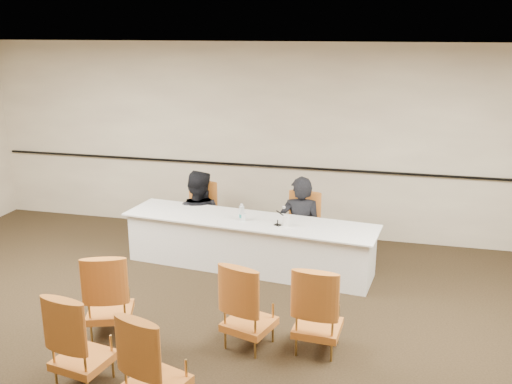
# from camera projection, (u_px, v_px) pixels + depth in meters

# --- Properties ---
(floor) EXTENTS (10.00, 10.00, 0.00)m
(floor) POSITION_uv_depth(u_px,v_px,m) (205.00, 370.00, 5.53)
(floor) COLOR black
(floor) RESTS_ON ground
(ceiling) EXTENTS (10.00, 10.00, 0.00)m
(ceiling) POSITION_uv_depth(u_px,v_px,m) (196.00, 53.00, 4.69)
(ceiling) COLOR white
(ceiling) RESTS_ON ground
(wall_back) EXTENTS (10.00, 0.04, 3.00)m
(wall_back) POSITION_uv_depth(u_px,v_px,m) (286.00, 141.00, 8.84)
(wall_back) COLOR #B2A28C
(wall_back) RESTS_ON ground
(wall_rail) EXTENTS (9.80, 0.04, 0.03)m
(wall_rail) POSITION_uv_depth(u_px,v_px,m) (285.00, 167.00, 8.91)
(wall_rail) COLOR black
(wall_rail) RESTS_ON wall_back
(panel_table) EXTENTS (3.56, 1.20, 0.70)m
(panel_table) POSITION_uv_depth(u_px,v_px,m) (249.00, 243.00, 7.81)
(panel_table) COLOR silver
(panel_table) RESTS_ON ground
(panelist_main) EXTENTS (0.63, 0.44, 1.65)m
(panelist_main) POSITION_uv_depth(u_px,v_px,m) (300.00, 232.00, 8.08)
(panelist_main) COLOR black
(panelist_main) RESTS_ON ground
(panelist_main_chair) EXTENTS (0.55, 0.55, 0.95)m
(panelist_main_chair) POSITION_uv_depth(u_px,v_px,m) (301.00, 228.00, 8.06)
(panelist_main_chair) COLOR orange
(panelist_main_chair) RESTS_ON ground
(panelist_second) EXTENTS (0.81, 0.63, 1.67)m
(panelist_second) POSITION_uv_depth(u_px,v_px,m) (198.00, 224.00, 8.64)
(panelist_second) COLOR black
(panelist_second) RESTS_ON ground
(panelist_second_chair) EXTENTS (0.55, 0.55, 0.95)m
(panelist_second_chair) POSITION_uv_depth(u_px,v_px,m) (198.00, 215.00, 8.60)
(panelist_second_chair) COLOR orange
(panelist_second_chair) RESTS_ON ground
(papers) EXTENTS (0.34, 0.28, 0.00)m
(papers) POSITION_uv_depth(u_px,v_px,m) (282.00, 226.00, 7.47)
(papers) COLOR white
(papers) RESTS_ON panel_table
(microphone) EXTENTS (0.16, 0.20, 0.25)m
(microphone) POSITION_uv_depth(u_px,v_px,m) (278.00, 217.00, 7.43)
(microphone) COLOR black
(microphone) RESTS_ON panel_table
(water_bottle) EXTENTS (0.09, 0.09, 0.23)m
(water_bottle) POSITION_uv_depth(u_px,v_px,m) (242.00, 212.00, 7.64)
(water_bottle) COLOR teal
(water_bottle) RESTS_ON panel_table
(drinking_glass) EXTENTS (0.07, 0.07, 0.10)m
(drinking_glass) POSITION_uv_depth(u_px,v_px,m) (244.00, 217.00, 7.64)
(drinking_glass) COLOR white
(drinking_glass) RESTS_ON panel_table
(coffee_cup) EXTENTS (0.11, 0.11, 0.14)m
(coffee_cup) POSITION_uv_depth(u_px,v_px,m) (286.00, 221.00, 7.43)
(coffee_cup) COLOR white
(coffee_cup) RESTS_ON panel_table
(aud_chair_front_left) EXTENTS (0.64, 0.64, 0.95)m
(aud_chair_front_left) POSITION_uv_depth(u_px,v_px,m) (109.00, 293.00, 6.08)
(aud_chair_front_left) COLOR orange
(aud_chair_front_left) RESTS_ON ground
(aud_chair_front_mid) EXTENTS (0.62, 0.62, 0.95)m
(aud_chair_front_mid) POSITION_uv_depth(u_px,v_px,m) (249.00, 304.00, 5.83)
(aud_chair_front_mid) COLOR orange
(aud_chair_front_mid) RESTS_ON ground
(aud_chair_front_right) EXTENTS (0.53, 0.53, 0.95)m
(aud_chair_front_right) POSITION_uv_depth(u_px,v_px,m) (318.00, 308.00, 5.76)
(aud_chair_front_right) COLOR orange
(aud_chair_front_right) RESTS_ON ground
(aud_chair_back_left) EXTENTS (0.58, 0.58, 0.95)m
(aud_chair_back_left) POSITION_uv_depth(u_px,v_px,m) (82.00, 338.00, 5.20)
(aud_chair_back_left) COLOR orange
(aud_chair_back_left) RESTS_ON ground
(aud_chair_back_mid) EXTENTS (0.63, 0.63, 0.95)m
(aud_chair_back_mid) POSITION_uv_depth(u_px,v_px,m) (156.00, 361.00, 4.84)
(aud_chair_back_mid) COLOR orange
(aud_chair_back_mid) RESTS_ON ground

